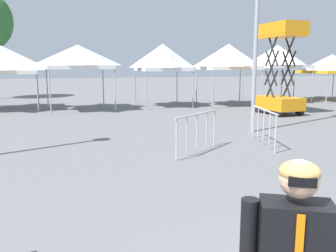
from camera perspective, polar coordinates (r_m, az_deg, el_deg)
canopy_tent_right_of_center at (r=20.65m, az=-25.44°, el=9.71°), size 3.67×3.67×3.37m
canopy_tent_far_left at (r=19.21m, az=-14.44°, el=10.84°), size 3.52×3.52×3.41m
canopy_tent_behind_right at (r=20.31m, az=-0.83°, el=11.10°), size 2.85×2.85×3.57m
canopy_tent_far_right at (r=21.10m, az=9.84°, el=11.03°), size 3.25×3.25×3.59m
canopy_tent_center at (r=24.24m, az=17.42°, el=10.76°), size 3.36×3.36×3.67m
canopy_tent_behind_center at (r=26.44m, az=25.17°, el=9.16°), size 3.58×3.58×3.10m
scissor_lift at (r=17.88m, az=17.64°, el=5.99°), size 1.54×2.38×4.32m
crowd_barrier_by_lift at (r=10.63m, az=15.37°, el=0.95°), size 0.55×2.05×1.08m
crowd_barrier_mid_lot at (r=9.38m, az=4.78°, el=0.14°), size 1.68×1.34×1.08m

